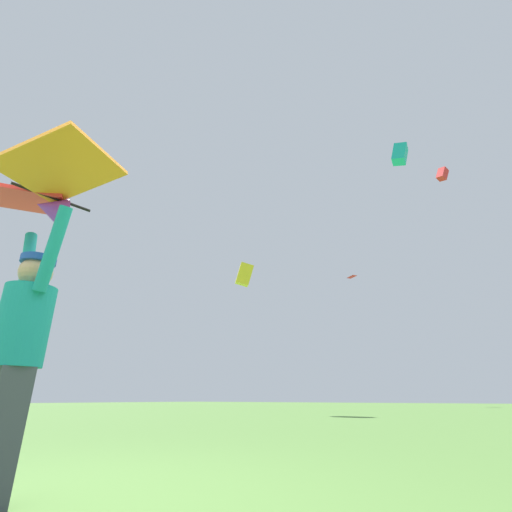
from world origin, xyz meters
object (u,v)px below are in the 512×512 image
distant_kite_yellow_mid_right (244,275)px  distant_kite_teal_overhead_distant (400,154)px  kite_flyer_person (18,349)px  distant_kite_red_far_center (352,276)px  held_stunt_kite (46,193)px  distant_kite_red_low_left (442,174)px

distant_kite_yellow_mid_right → distant_kite_teal_overhead_distant: bearing=40.3°
kite_flyer_person → distant_kite_red_far_center: bearing=107.9°
held_stunt_kite → distant_kite_red_far_center: bearing=107.8°
distant_kite_yellow_mid_right → distant_kite_red_far_center: size_ratio=1.08×
distant_kite_red_low_left → distant_kite_red_far_center: 17.22m
held_stunt_kite → distant_kite_red_low_left: bearing=88.5°
distant_kite_yellow_mid_right → distant_kite_red_low_left: distant_kite_red_low_left is taller
kite_flyer_person → distant_kite_red_far_center: 37.74m
held_stunt_kite → distant_kite_yellow_mid_right: bearing=123.0°
kite_flyer_person → distant_kite_teal_overhead_distant: (-1.24, 19.16, 13.73)m
distant_kite_yellow_mid_right → distant_kite_teal_overhead_distant: size_ratio=0.92×
kite_flyer_person → distant_kite_red_low_left: distant_kite_red_low_left is taller
distant_kite_teal_overhead_distant → distant_kite_red_far_center: size_ratio=1.17×
distant_kite_red_low_left → distant_kite_red_far_center: distant_kite_red_low_left is taller
distant_kite_red_low_left → kite_flyer_person: bearing=-91.5°
kite_flyer_person → distant_kite_yellow_mid_right: 16.54m
distant_kite_yellow_mid_right → distant_kite_red_low_left: (9.03, 8.44, 7.08)m
kite_flyer_person → distant_kite_red_low_left: size_ratio=2.08×
distant_kite_teal_overhead_distant → held_stunt_kite: bearing=-86.3°
held_stunt_kite → distant_kite_red_far_center: size_ratio=1.33×
distant_kite_red_low_left → distant_kite_teal_overhead_distant: size_ratio=0.66×
held_stunt_kite → distant_kite_yellow_mid_right: (-8.48, 13.07, 4.50)m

